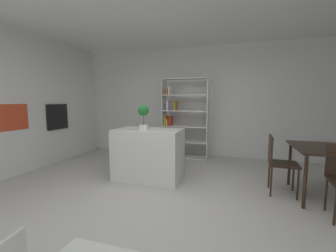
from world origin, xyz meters
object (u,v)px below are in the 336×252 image
kitchen_island (149,154)px  open_bookshelf (181,119)px  built_in_oven (57,117)px  potted_plant_on_island (143,114)px  dining_table (331,153)px  dining_chair_island_side (277,159)px

kitchen_island → open_bookshelf: (0.18, 1.69, 0.51)m
open_bookshelf → built_in_oven: bearing=-154.0°
kitchen_island → potted_plant_on_island: (-0.05, -0.09, 0.73)m
dining_table → dining_chair_island_side: 0.70m
potted_plant_on_island → open_bookshelf: bearing=82.6°
kitchen_island → open_bookshelf: bearing=84.0°
potted_plant_on_island → dining_chair_island_side: potted_plant_on_island is taller
kitchen_island → potted_plant_on_island: bearing=-119.9°
built_in_oven → potted_plant_on_island: size_ratio=1.33×
built_in_oven → dining_table: size_ratio=0.60×
built_in_oven → dining_chair_island_side: bearing=-5.3°
open_bookshelf → dining_chair_island_side: 2.61m
built_in_oven → open_bookshelf: (2.60, 1.27, -0.10)m
built_in_oven → dining_chair_island_side: 4.59m
kitchen_island → built_in_oven: bearing=170.2°
potted_plant_on_island → dining_chair_island_side: bearing=2.5°
potted_plant_on_island → dining_chair_island_side: size_ratio=0.50×
built_in_oven → dining_chair_island_side: size_ratio=0.66×
kitchen_island → dining_table: 2.81m
open_bookshelf → dining_table: 3.14m
kitchen_island → potted_plant_on_island: 0.73m
potted_plant_on_island → dining_table: 2.90m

